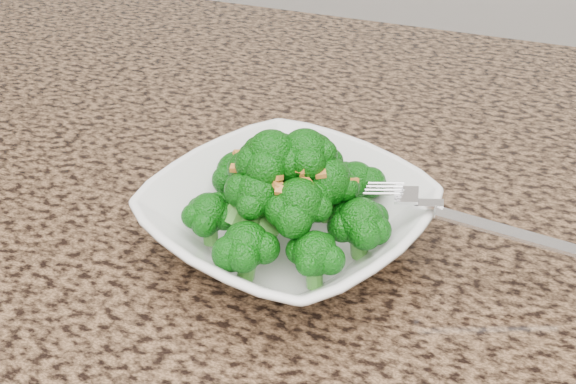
% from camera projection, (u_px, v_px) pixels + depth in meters
% --- Properties ---
extents(granite_counter, '(1.64, 1.04, 0.03)m').
position_uv_depth(granite_counter, '(205.00, 278.00, 0.55)').
color(granite_counter, brown).
rests_on(granite_counter, cabinet).
extents(bowl, '(0.26, 0.26, 0.05)m').
position_uv_depth(bowl, '(288.00, 220.00, 0.54)').
color(bowl, white).
rests_on(bowl, granite_counter).
extents(broccoli_pile, '(0.18, 0.18, 0.07)m').
position_uv_depth(broccoli_pile, '(288.00, 155.00, 0.51)').
color(broccoli_pile, '#0B570A').
rests_on(broccoli_pile, bowl).
extents(garlic_topping, '(0.11, 0.11, 0.01)m').
position_uv_depth(garlic_topping, '(288.00, 110.00, 0.49)').
color(garlic_topping, orange).
rests_on(garlic_topping, broccoli_pile).
extents(fork, '(0.17, 0.05, 0.01)m').
position_uv_depth(fork, '(434.00, 205.00, 0.51)').
color(fork, silver).
rests_on(fork, bowl).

